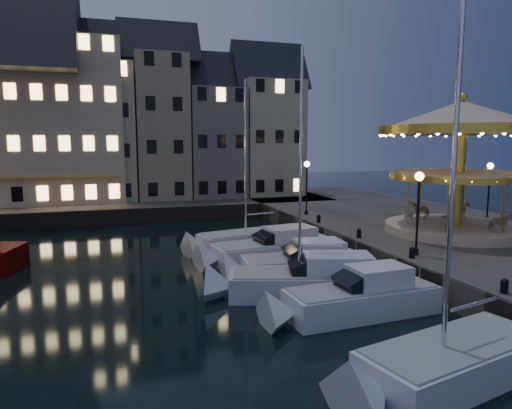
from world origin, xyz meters
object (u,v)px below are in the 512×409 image
object	(u,v)px
streetlamp_c	(307,180)
motorboat_b	(353,301)
motorboat_a	(443,367)
streetlamp_d	(489,183)
carousel	(461,142)
streetlamp_b	(418,201)
motorboat_e	(270,250)
bollard_a	(504,285)
bollard_c	(359,233)
bollard_d	(319,218)
motorboat_c	(308,282)
bollard_b	(412,252)
motorboat_f	(248,241)
motorboat_d	(297,267)

from	to	relation	value
streetlamp_c	motorboat_b	bearing A→B (deg)	-107.89
streetlamp_c	motorboat_a	world-z (taller)	motorboat_a
streetlamp_d	carousel	xyz separation A→B (m)	(-5.32, -2.94, 2.93)
motorboat_b	carousel	bearing A→B (deg)	33.03
streetlamp_b	motorboat_b	xyz separation A→B (m)	(-5.44, -3.36, -3.38)
motorboat_e	motorboat_b	bearing A→B (deg)	-87.93
streetlamp_b	motorboat_e	size ratio (longest dim) A/B	0.48
motorboat_e	bollard_a	bearing A→B (deg)	-66.13
streetlamp_b	bollard_c	size ratio (longest dim) A/B	7.32
carousel	bollard_a	bearing A→B (deg)	-123.16
bollard_d	bollard_c	bearing A→B (deg)	-90.00
bollard_a	motorboat_c	bearing A→B (deg)	136.52
bollard_c	streetlamp_b	bearing A→B (deg)	-82.41
bollard_b	motorboat_f	world-z (taller)	motorboat_f
streetlamp_d	motorboat_a	bearing A→B (deg)	-137.00
motorboat_f	carousel	size ratio (longest dim) A/B	1.18
bollard_b	bollard_c	world-z (taller)	same
bollard_b	motorboat_f	distance (m)	11.12
streetlamp_d	bollard_b	bearing A→B (deg)	-147.78
bollard_a	carousel	xyz separation A→B (m)	(6.58, 10.06, 5.34)
streetlamp_b	streetlamp_c	size ratio (longest dim) A/B	1.00
motorboat_d	motorboat_e	size ratio (longest dim) A/B	0.86
bollard_d	motorboat_d	xyz separation A→B (m)	(-5.04, -8.06, -0.96)
motorboat_a	motorboat_d	distance (m)	10.73
streetlamp_b	motorboat_f	bearing A→B (deg)	123.65
bollard_b	streetlamp_d	bearing A→B (deg)	32.22
motorboat_b	motorboat_c	bearing A→B (deg)	105.96
streetlamp_d	motorboat_e	xyz separation A→B (m)	(-17.07, -1.32, -3.37)
bollard_b	carousel	world-z (taller)	carousel
streetlamp_d	bollard_c	distance (m)	12.40
bollard_c	motorboat_c	distance (m)	7.69
streetlamp_d	motorboat_e	distance (m)	17.45
motorboat_e	bollard_c	bearing A→B (deg)	-12.87
streetlamp_b	streetlamp_c	world-z (taller)	same
bollard_b	carousel	bearing A→B (deg)	34.76
bollard_d	streetlamp_d	bearing A→B (deg)	-14.15
streetlamp_b	motorboat_c	world-z (taller)	motorboat_c
motorboat_b	streetlamp_b	bearing A→B (deg)	31.69
streetlamp_c	motorboat_c	xyz separation A→B (m)	(-6.21, -14.18, -3.34)
streetlamp_c	streetlamp_d	distance (m)	13.04
motorboat_d	motorboat_f	distance (m)	7.19
bollard_a	motorboat_d	xyz separation A→B (m)	(-5.04, 7.94, -0.96)
motorboat_c	motorboat_d	world-z (taller)	motorboat_c
bollard_b	motorboat_e	xyz separation A→B (m)	(-5.17, 6.18, -0.96)
carousel	bollard_c	bearing A→B (deg)	176.21
bollard_b	bollard_d	size ratio (longest dim) A/B	1.00
motorboat_f	motorboat_b	bearing A→B (deg)	-87.12
bollard_b	bollard_c	bearing A→B (deg)	90.00
motorboat_e	motorboat_f	bearing A→B (deg)	95.00
motorboat_a	motorboat_b	xyz separation A→B (m)	(0.18, 5.42, 0.10)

